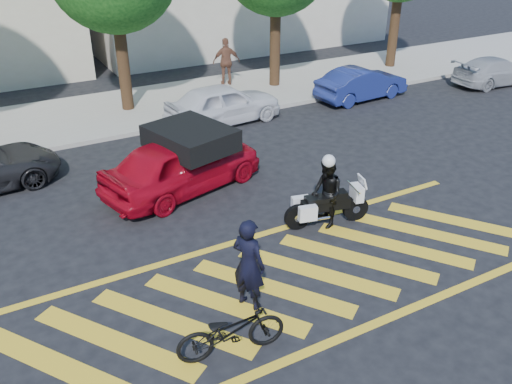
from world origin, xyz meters
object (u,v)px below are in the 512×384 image
officer_moto (327,193)px  parked_right (361,84)px  parked_far_right (495,71)px  bicycle (231,331)px  parked_mid_right (223,104)px  officer_bike (249,264)px  police_motorcycle (326,206)px  red_convertible (183,164)px

officer_moto → parked_right: officer_moto is taller
officer_moto → parked_far_right: 14.86m
bicycle → parked_mid_right: 11.54m
officer_bike → parked_mid_right: size_ratio=0.46×
parked_far_right → officer_moto: bearing=117.7°
police_motorcycle → parked_right: 10.17m
bicycle → officer_moto: bearing=-45.6°
officer_moto → parked_right: bearing=149.4°
officer_moto → parked_mid_right: officer_moto is taller
officer_moto → officer_bike: bearing=-47.2°
officer_bike → parked_far_right: 18.43m
bicycle → officer_bike: bearing=-32.2°
bicycle → parked_far_right: bearing=-53.4°
officer_bike → police_motorcycle: 3.62m
bicycle → officer_moto: size_ratio=1.12×
parked_mid_right → parked_right: parked_mid_right is taller
officer_moto → red_convertible: bearing=-132.8°
bicycle → parked_far_right: (17.47, 9.06, 0.08)m
parked_mid_right → parked_right: 6.10m
red_convertible → parked_far_right: size_ratio=1.13×
red_convertible → parked_right: size_ratio=1.18×
parked_mid_right → police_motorcycle: bearing=169.0°
officer_moto → parked_right: size_ratio=0.44×
police_motorcycle → parked_mid_right: (0.88, 7.64, 0.20)m
red_convertible → parked_right: red_convertible is taller
officer_moto → bicycle: bearing=-42.1°
officer_bike → officer_moto: size_ratio=1.12×
police_motorcycle → red_convertible: size_ratio=0.47×
parked_mid_right → parked_far_right: parked_mid_right is taller
red_convertible → parked_right: (9.34, 3.98, -0.14)m
parked_far_right → red_convertible: bearing=102.9°
officer_moto → police_motorcycle: bearing=129.1°
officer_bike → bicycle: 1.43m
red_convertible → parked_far_right: bearing=-95.5°
officer_bike → officer_moto: (3.09, 1.80, -0.10)m
police_motorcycle → red_convertible: 4.18m
police_motorcycle → parked_mid_right: parked_mid_right is taller
police_motorcycle → parked_right: bearing=59.4°
officer_bike → parked_right: size_ratio=0.50×
police_motorcycle → parked_right: size_ratio=0.55×
parked_mid_right → parked_far_right: bearing=-100.8°
bicycle → officer_moto: (3.99, 2.81, 0.36)m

